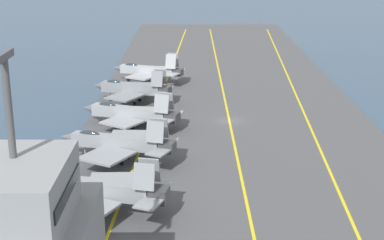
% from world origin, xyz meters
% --- Properties ---
extents(ground_plane, '(2000.00, 2000.00, 0.00)m').
position_xyz_m(ground_plane, '(0.00, 0.00, 0.00)').
color(ground_plane, '#334C66').
extents(carrier_deck, '(224.97, 47.10, 0.40)m').
position_xyz_m(carrier_deck, '(0.00, 0.00, 0.20)').
color(carrier_deck, '#4C4C4F').
rests_on(carrier_deck, ground).
extents(deck_stripe_foul_line, '(202.14, 12.21, 0.01)m').
position_xyz_m(deck_stripe_foul_line, '(0.00, -12.95, 0.40)').
color(deck_stripe_foul_line, yellow).
rests_on(deck_stripe_foul_line, carrier_deck).
extents(deck_stripe_centerline, '(202.47, 0.36, 0.01)m').
position_xyz_m(deck_stripe_centerline, '(0.00, 0.00, 0.40)').
color(deck_stripe_centerline, yellow).
rests_on(deck_stripe_centerline, carrier_deck).
extents(deck_stripe_edge_line, '(202.24, 10.41, 0.01)m').
position_xyz_m(deck_stripe_edge_line, '(0.00, 12.95, 0.40)').
color(deck_stripe_edge_line, yellow).
rests_on(deck_stripe_edge_line, carrier_deck).
extents(parked_jet_nearest, '(13.08, 16.31, 6.57)m').
position_xyz_m(parked_jet_nearest, '(-33.71, 16.47, 3.15)').
color(parked_jet_nearest, gray).
rests_on(parked_jet_nearest, carrier_deck).
extents(parked_jet_second, '(14.10, 16.74, 6.39)m').
position_xyz_m(parked_jet_second, '(-18.24, 16.16, 3.11)').
color(parked_jet_second, gray).
rests_on(parked_jet_second, carrier_deck).
extents(parked_jet_third, '(12.15, 17.00, 6.07)m').
position_xyz_m(parked_jet_third, '(-3.07, 15.94, 2.73)').
color(parked_jet_third, '#93999E').
rests_on(parked_jet_third, carrier_deck).
extents(parked_jet_fourth, '(13.95, 15.23, 6.46)m').
position_xyz_m(parked_jet_fourth, '(11.13, 16.98, 3.14)').
color(parked_jet_fourth, gray).
rests_on(parked_jet_fourth, carrier_deck).
extents(parked_jet_fifth, '(12.97, 15.55, 6.47)m').
position_xyz_m(parked_jet_fifth, '(26.62, 15.10, 3.08)').
color(parked_jet_fifth, '#A8AAAF').
rests_on(parked_jet_fifth, carrier_deck).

